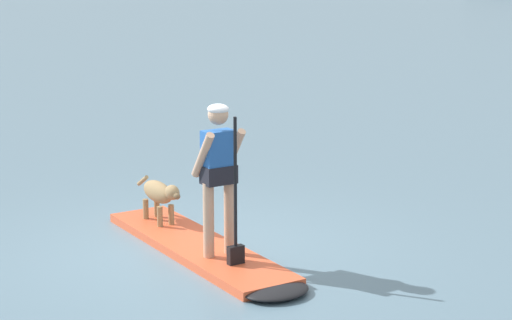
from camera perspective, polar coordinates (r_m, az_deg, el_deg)
name	(u,v)px	position (r m, az deg, el deg)	size (l,w,h in m)	color
ground_plane	(198,251)	(10.56, -3.65, -5.66)	(400.00, 400.00, 0.00)	slate
paddleboard	(207,252)	(10.36, -3.04, -5.74)	(3.59, 1.67, 0.10)	#E55933
person_paddler	(219,169)	(9.83, -2.29, -0.57)	(0.67, 0.57, 1.67)	tan
dog	(160,194)	(11.24, -5.99, -2.09)	(1.10, 0.41, 0.55)	#997A51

